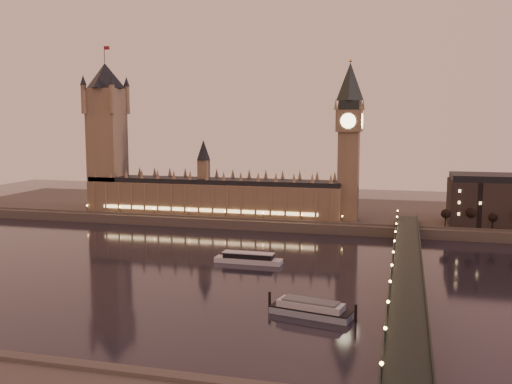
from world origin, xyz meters
TOP-DOWN VIEW (x-y plane):
  - ground at (0.00, 0.00)m, footprint 700.00×700.00m
  - far_embankment at (30.00, 165.00)m, footprint 560.00×130.00m
  - palace_of_westminster at (-40.12, 120.99)m, footprint 180.00×26.62m
  - victoria_tower at (-120.00, 121.00)m, footprint 31.68×31.68m
  - big_ben at (53.99, 120.99)m, footprint 17.68×17.68m
  - westminster_bridge at (91.61, 0.00)m, footprint 13.20×260.00m
  - bare_tree_0 at (113.90, 109.00)m, footprint 5.60×5.60m
  - bare_tree_1 at (127.70, 109.00)m, footprint 5.60×5.60m
  - bare_tree_2 at (141.50, 109.00)m, footprint 5.60×5.60m
  - cruise_boat_a at (15.08, 17.34)m, footprint 34.18×7.71m
  - moored_barge at (58.09, -52.35)m, footprint 33.96×14.38m

SIDE VIEW (x-z plane):
  - ground at x=0.00m, z-range 0.00..0.00m
  - cruise_boat_a at x=15.08m, z-range -0.32..5.13m
  - moored_barge at x=58.09m, z-range -0.50..5.86m
  - far_embankment at x=30.00m, z-range 0.00..6.00m
  - westminster_bridge at x=91.61m, z-range -2.13..13.17m
  - bare_tree_0 at x=113.90m, z-range 8.79..20.18m
  - bare_tree_1 at x=127.70m, z-range 8.79..20.18m
  - bare_tree_2 at x=141.50m, z-range 8.79..20.18m
  - palace_of_westminster at x=-40.12m, z-range -4.29..47.71m
  - big_ben at x=53.99m, z-range 11.95..115.95m
  - victoria_tower at x=-120.00m, z-range 6.79..124.79m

